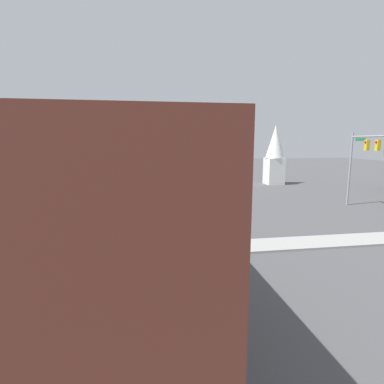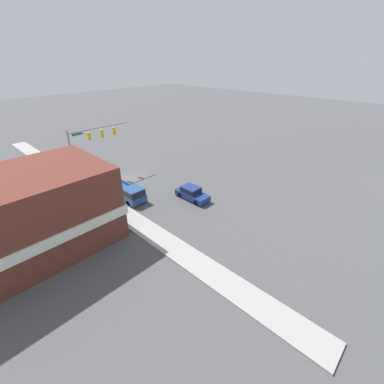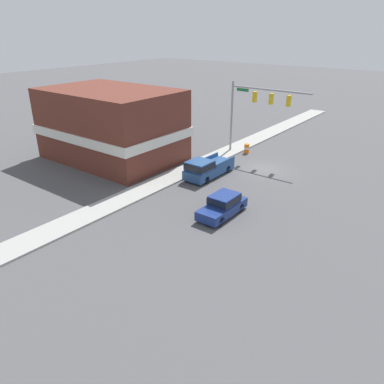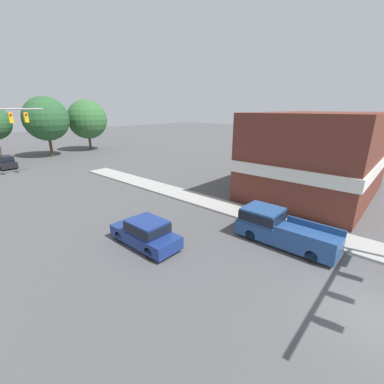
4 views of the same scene
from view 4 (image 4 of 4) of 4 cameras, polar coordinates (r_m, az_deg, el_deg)
ground_plane at (r=12.65m, az=35.43°, el=-22.11°), size 200.00×200.00×0.00m
car_lead at (r=14.92m, az=-10.21°, el=-8.79°), size 1.80×4.38×1.58m
car_distant at (r=41.74m, az=-36.16°, el=5.44°), size 1.78×4.40×1.59m
pickup_truck_parked at (r=15.87m, az=18.51°, el=-7.42°), size 2.05×5.58×1.83m
corner_brick_building at (r=25.60m, az=26.05°, el=7.37°), size 13.92×9.43×7.17m
backdrop_tree_right_mid at (r=47.52m, az=-29.67°, el=13.94°), size 6.73×6.73×9.29m
backdrop_tree_right_far at (r=52.02m, az=-22.25°, el=14.70°), size 6.88×6.88×9.00m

